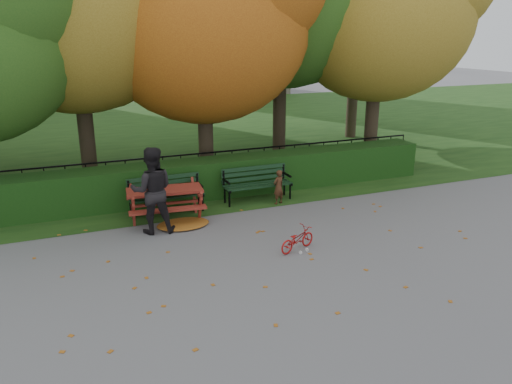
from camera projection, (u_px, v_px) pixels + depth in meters
name	position (u px, v px, depth m)	size (l,w,h in m)	color
ground	(277.00, 264.00, 9.52)	(90.00, 90.00, 0.00)	slate
grass_strip	(144.00, 133.00, 21.86)	(90.00, 90.00, 0.00)	#163410
building_right	(216.00, 6.00, 35.27)	(9.00, 6.00, 12.00)	#BAA992
hedge	(207.00, 178.00, 13.33)	(13.00, 0.90, 1.00)	black
iron_fence	(199.00, 170.00, 14.03)	(14.00, 0.04, 1.02)	black
tree_c	(216.00, 9.00, 13.61)	(6.30, 6.00, 8.00)	#2C211A
tree_e	(393.00, 3.00, 15.41)	(6.09, 5.80, 8.16)	#2C211A
tree_g	(369.00, 2.00, 19.50)	(6.30, 6.00, 8.55)	#2C211A
bench_left	(165.00, 192.00, 12.16)	(1.80, 0.57, 0.88)	black
bench_right	(256.00, 181.00, 13.02)	(1.80, 0.57, 0.88)	black
picnic_table	(165.00, 196.00, 11.65)	(1.86, 1.56, 0.84)	maroon
leaf_pile	(183.00, 224.00, 11.40)	(1.21, 0.84, 0.08)	brown
leaf_scatter	(270.00, 257.00, 9.78)	(9.00, 5.70, 0.01)	brown
child	(278.00, 187.00, 12.75)	(0.33, 0.22, 0.90)	#402414
adult	(152.00, 191.00, 10.78)	(0.93, 0.73, 1.92)	black
bicycle	(297.00, 239.00, 10.06)	(0.32, 0.91, 0.48)	#A20F0F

